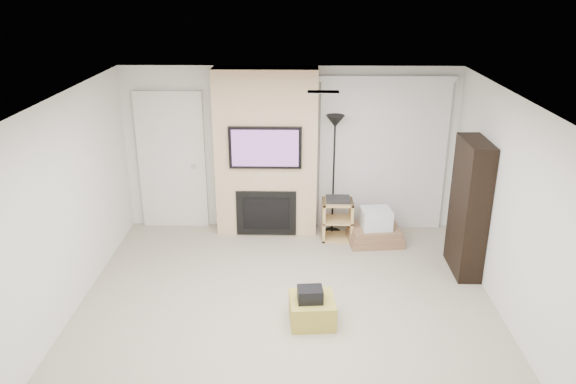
{
  "coord_description": "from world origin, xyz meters",
  "views": [
    {
      "loc": [
        0.13,
        -5.41,
        3.69
      ],
      "look_at": [
        0.0,
        1.2,
        1.15
      ],
      "focal_mm": 35.0,
      "sensor_mm": 36.0,
      "label": 1
    }
  ],
  "objects_px": {
    "ottoman": "(312,310)",
    "box_stack": "(375,230)",
    "bookshelf": "(469,208)",
    "floor_lamp": "(335,142)",
    "av_stand": "(337,217)"
  },
  "relations": [
    {
      "from": "ottoman",
      "to": "box_stack",
      "type": "height_order",
      "value": "box_stack"
    },
    {
      "from": "ottoman",
      "to": "bookshelf",
      "type": "bearing_deg",
      "value": 31.87
    },
    {
      "from": "av_stand",
      "to": "bookshelf",
      "type": "relative_size",
      "value": 0.37
    },
    {
      "from": "ottoman",
      "to": "floor_lamp",
      "type": "xyz_separation_m",
      "value": [
        0.36,
        2.39,
        1.3
      ]
    },
    {
      "from": "bookshelf",
      "to": "ottoman",
      "type": "bearing_deg",
      "value": -148.13
    },
    {
      "from": "av_stand",
      "to": "bookshelf",
      "type": "height_order",
      "value": "bookshelf"
    },
    {
      "from": "ottoman",
      "to": "box_stack",
      "type": "bearing_deg",
      "value": 64.92
    },
    {
      "from": "ottoman",
      "to": "floor_lamp",
      "type": "bearing_deg",
      "value": 81.53
    },
    {
      "from": "floor_lamp",
      "to": "av_stand",
      "type": "bearing_deg",
      "value": -70.42
    },
    {
      "from": "bookshelf",
      "to": "floor_lamp",
      "type": "bearing_deg",
      "value": 146.47
    },
    {
      "from": "floor_lamp",
      "to": "box_stack",
      "type": "height_order",
      "value": "floor_lamp"
    },
    {
      "from": "floor_lamp",
      "to": "bookshelf",
      "type": "height_order",
      "value": "floor_lamp"
    },
    {
      "from": "ottoman",
      "to": "bookshelf",
      "type": "height_order",
      "value": "bookshelf"
    },
    {
      "from": "av_stand",
      "to": "bookshelf",
      "type": "bearing_deg",
      "value": -30.04
    },
    {
      "from": "ottoman",
      "to": "av_stand",
      "type": "xyz_separation_m",
      "value": [
        0.42,
        2.21,
        0.2
      ]
    }
  ]
}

